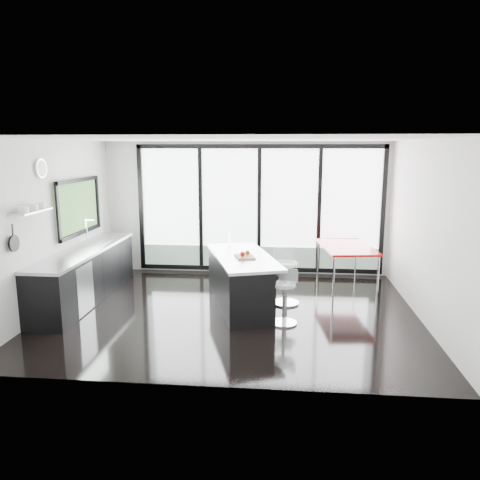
# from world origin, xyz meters

# --- Properties ---
(floor) EXTENTS (6.00, 5.00, 0.00)m
(floor) POSITION_xyz_m (0.00, 0.00, 0.00)
(floor) COLOR black
(floor) RESTS_ON ground
(ceiling) EXTENTS (6.00, 5.00, 0.00)m
(ceiling) POSITION_xyz_m (0.00, 0.00, 2.80)
(ceiling) COLOR white
(ceiling) RESTS_ON wall_back
(wall_back) EXTENTS (6.00, 0.09, 2.80)m
(wall_back) POSITION_xyz_m (0.27, 2.47, 1.27)
(wall_back) COLOR silver
(wall_back) RESTS_ON ground
(wall_front) EXTENTS (6.00, 0.00, 2.80)m
(wall_front) POSITION_xyz_m (0.00, -2.50, 1.40)
(wall_front) COLOR silver
(wall_front) RESTS_ON ground
(wall_left) EXTENTS (0.26, 5.00, 2.80)m
(wall_left) POSITION_xyz_m (-2.97, 0.27, 1.56)
(wall_left) COLOR silver
(wall_left) RESTS_ON ground
(wall_right) EXTENTS (0.00, 5.00, 2.80)m
(wall_right) POSITION_xyz_m (3.00, 0.00, 1.40)
(wall_right) COLOR silver
(wall_right) RESTS_ON ground
(counter_cabinets) EXTENTS (0.69, 3.24, 1.36)m
(counter_cabinets) POSITION_xyz_m (-2.67, 0.40, 0.46)
(counter_cabinets) COLOR black
(counter_cabinets) RESTS_ON floor
(island) EXTENTS (1.52, 2.33, 1.14)m
(island) POSITION_xyz_m (0.08, 0.31, 0.45)
(island) COLOR black
(island) RESTS_ON floor
(bar_stool_near) EXTENTS (0.54, 0.54, 0.65)m
(bar_stool_near) POSITION_xyz_m (0.85, -0.48, 0.33)
(bar_stool_near) COLOR silver
(bar_stool_near) RESTS_ON floor
(bar_stool_far) EXTENTS (0.58, 0.58, 0.75)m
(bar_stool_far) POSITION_xyz_m (0.88, 0.47, 0.37)
(bar_stool_far) COLOR silver
(bar_stool_far) RESTS_ON floor
(red_table) EXTENTS (1.08, 1.66, 0.83)m
(red_table) POSITION_xyz_m (2.02, 1.52, 0.42)
(red_table) COLOR #AA0808
(red_table) RESTS_ON floor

